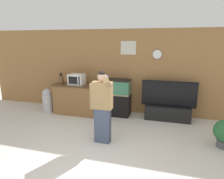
% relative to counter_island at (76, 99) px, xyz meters
% --- Properties ---
extents(ground_plane, '(18.00, 18.00, 0.00)m').
position_rel_counter_island_xyz_m(ground_plane, '(1.52, -2.48, -0.47)').
color(ground_plane, beige).
extents(wall_back_paneled, '(10.00, 0.08, 2.60)m').
position_rel_counter_island_xyz_m(wall_back_paneled, '(1.52, 0.62, 0.83)').
color(wall_back_paneled, olive).
rests_on(wall_back_paneled, ground_plane).
extents(counter_island, '(1.37, 0.58, 0.94)m').
position_rel_counter_island_xyz_m(counter_island, '(0.00, 0.00, 0.00)').
color(counter_island, brown).
rests_on(counter_island, ground_plane).
extents(microwave, '(0.46, 0.36, 0.32)m').
position_rel_counter_island_xyz_m(microwave, '(0.04, 0.03, 0.63)').
color(microwave, white).
rests_on(microwave, counter_island).
extents(knife_block, '(0.11, 0.11, 0.34)m').
position_rel_counter_island_xyz_m(knife_block, '(-0.50, 0.03, 0.60)').
color(knife_block, brown).
rests_on(knife_block, counter_island).
extents(aquarium_on_stand, '(0.80, 0.47, 1.12)m').
position_rel_counter_island_xyz_m(aquarium_on_stand, '(1.27, 0.23, 0.09)').
color(aquarium_on_stand, black).
rests_on(aquarium_on_stand, ground_plane).
extents(tv_on_stand, '(1.54, 0.40, 1.15)m').
position_rel_counter_island_xyz_m(tv_on_stand, '(2.78, 0.24, -0.13)').
color(tv_on_stand, black).
rests_on(tv_on_stand, ground_plane).
extents(person_standing, '(0.52, 0.39, 1.64)m').
position_rel_counter_island_xyz_m(person_standing, '(1.37, -1.52, 0.38)').
color(person_standing, '#424C66').
rests_on(person_standing, ground_plane).
extents(trash_bin, '(0.33, 0.33, 0.77)m').
position_rel_counter_island_xyz_m(trash_bin, '(-0.94, -0.12, -0.08)').
color(trash_bin, '#B7B7BC').
rests_on(trash_bin, ground_plane).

